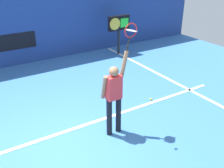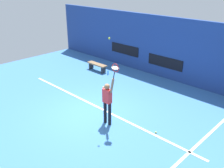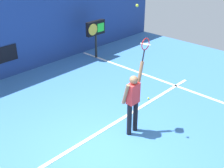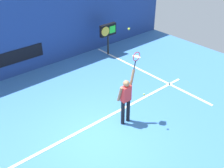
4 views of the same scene
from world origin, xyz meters
The scene contains 12 objects.
ground_plane centered at (0.00, 0.00, 0.00)m, with size 18.00×18.00×0.00m, color #3870B2.
back_wall centered at (0.00, 5.73, 1.70)m, with size 18.00×0.20×3.40m, color navy.
sponsor_banner_center centered at (0.00, 5.61, 0.93)m, with size 2.20×0.03×0.60m, color black.
sponsor_banner_portside centered at (-3.00, 5.61, 1.08)m, with size 2.20×0.03×0.60m, color black.
court_baseline centered at (0.00, 0.59, 0.01)m, with size 10.00×0.10×0.01m, color white.
court_sideline centered at (4.34, 2.00, 0.01)m, with size 0.10×7.00×0.01m, color white.
tennis_player centered at (1.14, -0.03, 1.01)m, with size 0.61×0.31×1.99m.
tennis_racket centered at (1.54, -0.03, 2.38)m, with size 0.37×0.27×0.63m.
tennis_ball centered at (1.21, 0.01, 3.39)m, with size 0.07×0.07×0.07m, color #CCE033.
court_bench centered at (-3.58, 3.76, 0.34)m, with size 1.40×0.36×0.45m.
water_bottle centered at (-2.64, 3.76, 0.12)m, with size 0.07×0.07×0.24m, color #338CD8.
spare_ball centered at (2.90, 0.73, 0.03)m, with size 0.07×0.07×0.07m, color #CCE033.
Camera 2 is at (7.22, -6.02, 5.34)m, focal length 40.47 mm.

